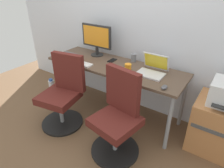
# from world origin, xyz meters

# --- Properties ---
(ground_plane) EXTENTS (5.28, 5.28, 0.00)m
(ground_plane) POSITION_xyz_m (0.00, 0.00, 0.00)
(ground_plane) COLOR brown
(back_wall) EXTENTS (4.40, 0.04, 2.60)m
(back_wall) POSITION_xyz_m (0.00, 0.38, 1.30)
(back_wall) COLOR silver
(back_wall) RESTS_ON ground
(desk) EXTENTS (1.85, 0.60, 0.74)m
(desk) POSITION_xyz_m (0.00, 0.00, 0.67)
(desk) COLOR brown
(desk) RESTS_ON ground
(office_chair_left) EXTENTS (0.54, 0.54, 0.94)m
(office_chair_left) POSITION_xyz_m (-0.41, -0.55, 0.42)
(office_chair_left) COLOR black
(office_chair_left) RESTS_ON ground
(office_chair_right) EXTENTS (0.54, 0.54, 0.94)m
(office_chair_right) POSITION_xyz_m (0.41, -0.55, 0.42)
(office_chair_right) COLOR black
(office_chair_right) RESTS_ON ground
(side_cabinet) EXTENTS (0.58, 0.51, 0.59)m
(side_cabinet) POSITION_xyz_m (1.34, 0.09, 0.30)
(side_cabinet) COLOR #B77542
(side_cabinet) RESTS_ON ground
(water_bottle_on_floor) EXTENTS (0.09, 0.09, 0.31)m
(water_bottle_on_floor) POSITION_xyz_m (-1.08, -0.21, 0.15)
(water_bottle_on_floor) COLOR white
(water_bottle_on_floor) RESTS_ON ground
(desktop_monitor) EXTENTS (0.48, 0.18, 0.43)m
(desktop_monitor) POSITION_xyz_m (-0.41, 0.16, 0.99)
(desktop_monitor) COLOR #262626
(desktop_monitor) RESTS_ON desk
(open_laptop) EXTENTS (0.31, 0.29, 0.22)m
(open_laptop) POSITION_xyz_m (0.51, 0.05, 0.79)
(open_laptop) COLOR silver
(open_laptop) RESTS_ON desk
(keyboard_by_monitor) EXTENTS (0.34, 0.12, 0.02)m
(keyboard_by_monitor) POSITION_xyz_m (-0.38, -0.22, 0.75)
(keyboard_by_monitor) COLOR silver
(keyboard_by_monitor) RESTS_ON desk
(keyboard_by_laptop) EXTENTS (0.34, 0.12, 0.02)m
(keyboard_by_laptop) POSITION_xyz_m (-0.70, -0.06, 0.75)
(keyboard_by_laptop) COLOR #515156
(keyboard_by_laptop) RESTS_ON desk
(mouse_by_monitor) EXTENTS (0.06, 0.10, 0.03)m
(mouse_by_monitor) POSITION_xyz_m (0.13, -0.23, 0.76)
(mouse_by_monitor) COLOR #515156
(mouse_by_monitor) RESTS_ON desk
(mouse_by_laptop) EXTENTS (0.06, 0.10, 0.03)m
(mouse_by_laptop) POSITION_xyz_m (0.76, -0.22, 0.76)
(mouse_by_laptop) COLOR #515156
(mouse_by_laptop) RESTS_ON desk
(coffee_mug) EXTENTS (0.08, 0.08, 0.09)m
(coffee_mug) POSITION_xyz_m (0.24, -0.06, 0.79)
(coffee_mug) COLOR orange
(coffee_mug) RESTS_ON desk
(pen_cup) EXTENTS (0.07, 0.07, 0.10)m
(pen_cup) POSITION_xyz_m (0.15, 0.24, 0.79)
(pen_cup) COLOR slate
(pen_cup) RESTS_ON desk
(phone_near_monitor) EXTENTS (0.07, 0.14, 0.01)m
(phone_near_monitor) POSITION_xyz_m (-0.10, 0.10, 0.75)
(phone_near_monitor) COLOR black
(phone_near_monitor) RESTS_ON desk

